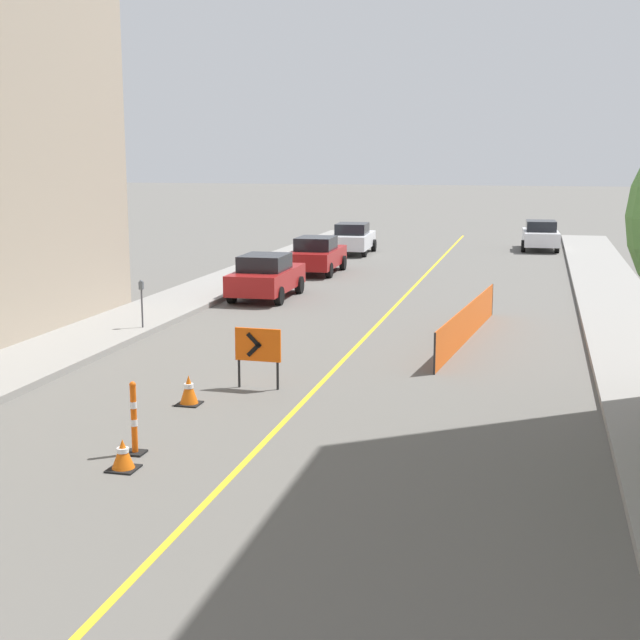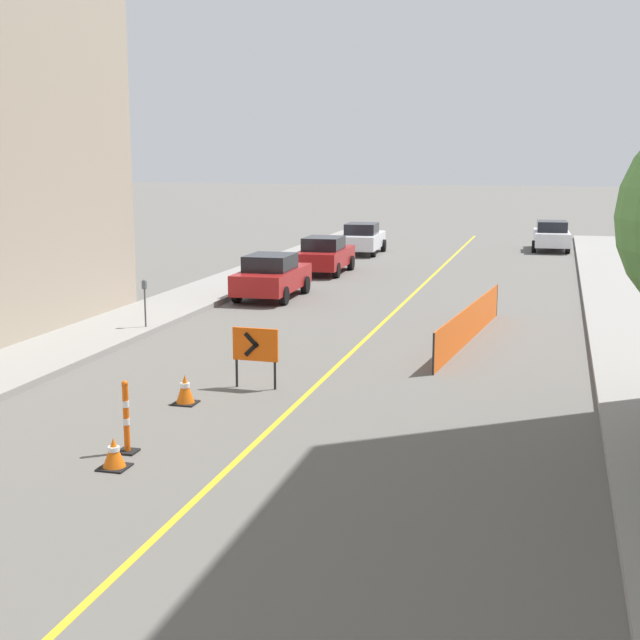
{
  "view_description": "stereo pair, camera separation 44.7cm",
  "coord_description": "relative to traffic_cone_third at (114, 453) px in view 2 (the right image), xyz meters",
  "views": [
    {
      "loc": [
        4.62,
        0.06,
        5.09
      ],
      "look_at": [
        -0.6,
        21.33,
        1.0
      ],
      "focal_mm": 50.0,
      "sensor_mm": 36.0,
      "label": 1
    },
    {
      "loc": [
        5.05,
        0.17,
        5.09
      ],
      "look_at": [
        -0.6,
        21.33,
        1.0
      ],
      "focal_mm": 50.0,
      "sensor_mm": 36.0,
      "label": 2
    }
  ],
  "objects": [
    {
      "name": "parking_meter_far_curb",
      "position": [
        -4.53,
        10.52,
        0.89
      ],
      "size": [
        0.12,
        0.11,
        1.38
      ],
      "color": "#4C4C51",
      "rests_on": "sidewalk_left"
    },
    {
      "name": "lane_stripe",
      "position": [
        1.83,
        15.72,
        -0.25
      ],
      "size": [
        0.12,
        57.0,
        0.01
      ],
      "color": "gold",
      "rests_on": "ground_plane"
    },
    {
      "name": "sidewalk_left",
      "position": [
        -5.49,
        15.72,
        -0.17
      ],
      "size": [
        2.62,
        57.0,
        0.17
      ],
      "color": "gray",
      "rests_on": "ground_plane"
    },
    {
      "name": "parked_car_opposite_side",
      "position": [
        6.56,
        36.51,
        0.55
      ],
      "size": [
        2.02,
        4.39,
        1.59
      ],
      "rotation": [
        0.0,
        0.0,
        0.05
      ],
      "color": "silver",
      "rests_on": "ground_plane"
    },
    {
      "name": "parked_car_curb_near",
      "position": [
        -2.93,
        17.41,
        0.55
      ],
      "size": [
        1.94,
        4.32,
        1.59
      ],
      "rotation": [
        0.0,
        0.0,
        0.01
      ],
      "color": "maroon",
      "rests_on": "ground_plane"
    },
    {
      "name": "safety_mesh_fence",
      "position": [
        4.65,
        11.75,
        0.25
      ],
      "size": [
        0.93,
        8.34,
        1.01
      ],
      "rotation": [
        0.0,
        0.0,
        1.46
      ],
      "color": "#EF560C",
      "rests_on": "ground_plane"
    },
    {
      "name": "sidewalk_right",
      "position": [
        9.14,
        15.72,
        -0.17
      ],
      "size": [
        2.62,
        57.0,
        0.17
      ],
      "color": "gray",
      "rests_on": "ground_plane"
    },
    {
      "name": "delineator_post_rear",
      "position": [
        -0.15,
        0.77,
        0.31
      ],
      "size": [
        0.33,
        0.33,
        1.29
      ],
      "color": "black",
      "rests_on": "ground_plane"
    },
    {
      "name": "parked_car_curb_far",
      "position": [
        -2.87,
        32.33,
        0.55
      ],
      "size": [
        2.01,
        4.39,
        1.59
      ],
      "rotation": [
        0.0,
        0.0,
        0.05
      ],
      "color": "silver",
      "rests_on": "ground_plane"
    },
    {
      "name": "parked_car_curb_mid",
      "position": [
        -2.82,
        24.44,
        0.55
      ],
      "size": [
        1.95,
        4.34,
        1.59
      ],
      "rotation": [
        0.0,
        0.0,
        0.02
      ],
      "color": "maroon",
      "rests_on": "ground_plane"
    },
    {
      "name": "traffic_cone_fourth",
      "position": [
        -0.41,
        3.87,
        0.05
      ],
      "size": [
        0.47,
        0.47,
        0.62
      ],
      "color": "black",
      "rests_on": "ground_plane"
    },
    {
      "name": "arrow_barricade_primary",
      "position": [
        0.58,
        5.44,
        0.68
      ],
      "size": [
        1.05,
        0.11,
        1.35
      ],
      "rotation": [
        0.0,
        0.0,
        -0.03
      ],
      "color": "#EF560C",
      "rests_on": "ground_plane"
    },
    {
      "name": "traffic_cone_third",
      "position": [
        0.0,
        0.0,
        0.0
      ],
      "size": [
        0.47,
        0.47,
        0.52
      ],
      "color": "black",
      "rests_on": "ground_plane"
    }
  ]
}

